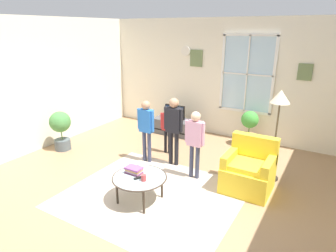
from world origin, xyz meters
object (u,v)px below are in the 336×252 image
at_px(person_blue_shirt, 146,124).
at_px(potted_plant_by_window, 249,126).
at_px(person_red_shirt, 167,125).
at_px(person_black_shirt, 174,124).
at_px(person_pink_shirt, 195,137).
at_px(coffee_table, 140,178).
at_px(potted_plant_corner, 61,127).
at_px(television, 175,112).
at_px(cup, 144,178).
at_px(armchair, 249,171).
at_px(book_stack, 134,170).
at_px(floor_lamp, 279,106).
at_px(tv_stand, 175,127).
at_px(remote_near_books, 138,178).

bearing_deg(person_blue_shirt, potted_plant_by_window, 51.21).
relative_size(person_red_shirt, person_black_shirt, 0.76).
bearing_deg(person_pink_shirt, coffee_table, -109.69).
distance_m(coffee_table, potted_plant_corner, 2.78).
relative_size(television, person_pink_shirt, 0.44).
bearing_deg(cup, person_pink_shirt, 76.88).
relative_size(person_blue_shirt, person_red_shirt, 1.23).
distance_m(television, armchair, 2.92).
xyz_separation_m(television, book_stack, (0.89, -2.86, -0.11)).
height_order(cup, person_red_shirt, person_red_shirt).
distance_m(television, person_black_shirt, 1.77).
distance_m(coffee_table, floor_lamp, 2.57).
distance_m(potted_plant_by_window, potted_plant_corner, 4.18).
xyz_separation_m(book_stack, person_black_shirt, (-0.04, 1.33, 0.37)).
bearing_deg(book_stack, potted_plant_by_window, 73.03).
bearing_deg(tv_stand, floor_lamp, -23.51).
height_order(coffee_table, person_pink_shirt, person_pink_shirt).
distance_m(tv_stand, person_pink_shirt, 2.38).
bearing_deg(coffee_table, person_black_shirt, 97.78).
xyz_separation_m(book_stack, person_pink_shirt, (0.54, 1.05, 0.31)).
height_order(remote_near_books, potted_plant_corner, potted_plant_corner).
distance_m(coffee_table, person_pink_shirt, 1.23).
distance_m(tv_stand, armchair, 2.92).
xyz_separation_m(book_stack, potted_plant_by_window, (0.93, 3.06, -0.01)).
relative_size(armchair, person_black_shirt, 0.65).
height_order(tv_stand, person_red_shirt, person_red_shirt).
bearing_deg(person_pink_shirt, armchair, 6.75).
bearing_deg(book_stack, person_red_shirt, 104.10).
bearing_deg(book_stack, person_pink_shirt, 62.91).
relative_size(armchair, person_blue_shirt, 0.69).
distance_m(person_black_shirt, potted_plant_by_window, 2.02).
relative_size(book_stack, person_blue_shirt, 0.20).
distance_m(armchair, remote_near_books, 1.83).
distance_m(television, potted_plant_corner, 2.70).
distance_m(person_pink_shirt, potted_plant_by_window, 2.07).
bearing_deg(remote_near_books, potted_plant_corner, 163.10).
distance_m(book_stack, potted_plant_by_window, 3.19).
bearing_deg(remote_near_books, person_black_shirt, 98.08).
relative_size(person_blue_shirt, potted_plant_by_window, 1.54).
bearing_deg(potted_plant_corner, tv_stand, 52.68).
bearing_deg(coffee_table, book_stack, 160.80).
bearing_deg(potted_plant_by_window, cup, -101.87).
distance_m(book_stack, floor_lamp, 2.60).
height_order(cup, floor_lamp, floor_lamp).
height_order(person_red_shirt, potted_plant_corner, person_red_shirt).
xyz_separation_m(person_pink_shirt, potted_plant_corner, (-3.06, -0.34, -0.25)).
relative_size(tv_stand, potted_plant_by_window, 1.32).
distance_m(person_pink_shirt, floor_lamp, 1.49).
height_order(tv_stand, cup, cup).
height_order(tv_stand, armchair, armchair).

